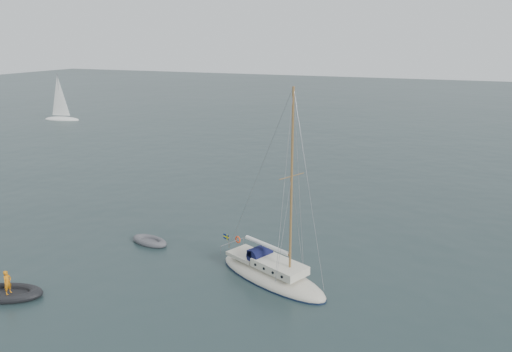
% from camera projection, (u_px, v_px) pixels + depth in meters
% --- Properties ---
extents(ground, '(300.00, 300.00, 0.00)m').
position_uv_depth(ground, '(266.00, 257.00, 32.44)').
color(ground, black).
rests_on(ground, ground).
extents(sailboat, '(8.39, 2.52, 11.94)m').
position_uv_depth(sailboat, '(272.00, 265.00, 29.29)').
color(sailboat, beige).
rests_on(sailboat, ground).
extents(dinghy, '(2.92, 1.32, 0.42)m').
position_uv_depth(dinghy, '(150.00, 241.00, 34.57)').
color(dinghy, '#56555A').
rests_on(dinghy, ground).
extents(rib, '(4.16, 1.89, 1.59)m').
position_uv_depth(rib, '(5.00, 293.00, 27.49)').
color(rib, black).
rests_on(rib, ground).
extents(distant_yacht_a, '(6.36, 3.39, 8.42)m').
position_uv_depth(distant_yacht_a, '(60.00, 99.00, 84.62)').
color(distant_yacht_a, white).
rests_on(distant_yacht_a, ground).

